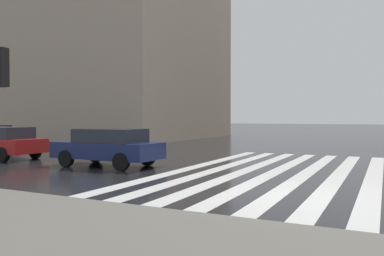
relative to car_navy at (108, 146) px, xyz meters
The scene contains 5 objects.
ground_plane 7.62m from the car_navy, 109.25° to the right, with size 220.00×220.00×0.00m, color black.
zebra_crossing 6.24m from the car_navy, 75.99° to the right, with size 13.00×6.50×0.01m.
haussmann_block_mid 27.50m from the car_navy, 46.04° to the left, with size 16.24×27.44×19.20m.
car_navy is the anchor object (origin of this frame).
car_red 5.95m from the car_navy, 90.00° to the left, with size 1.85×4.10×1.41m.
Camera 1 is at (-9.24, -2.18, 1.82)m, focal length 36.71 mm.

